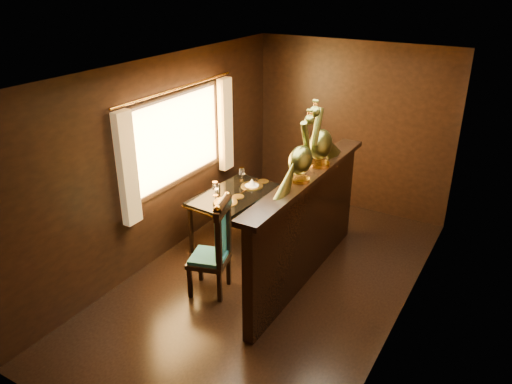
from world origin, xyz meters
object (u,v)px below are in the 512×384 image
dining_table (235,198)px  chair_left (218,245)px  chair_right (297,195)px  peacock_left (301,148)px  peacock_right (321,132)px

dining_table → chair_left: (0.45, -1.06, -0.03)m
chair_right → peacock_left: size_ratio=1.79×
chair_left → peacock_left: peacock_left is taller
dining_table → peacock_left: (1.18, -0.57, 1.07)m
dining_table → peacock_left: size_ratio=1.74×
peacock_left → peacock_right: bearing=90.0°
chair_right → peacock_left: peacock_left is taller
peacock_left → peacock_right: peacock_right is taller
peacock_right → peacock_left: bearing=-90.0°
dining_table → peacock_right: bearing=1.9°
peacock_left → peacock_right: (0.00, 0.51, 0.04)m
chair_left → chair_right: bearing=64.6°
chair_left → chair_right: (0.24, 1.50, 0.06)m
chair_right → dining_table: bearing=-147.6°
dining_table → chair_right: (0.69, 0.44, 0.03)m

